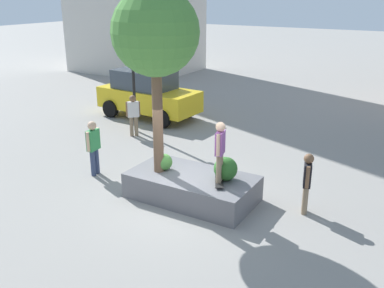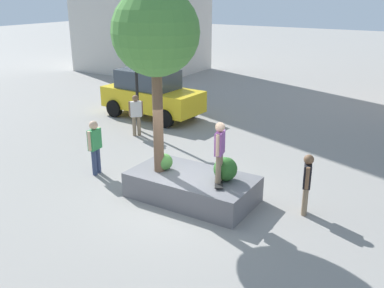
{
  "view_description": "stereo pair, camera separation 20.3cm",
  "coord_description": "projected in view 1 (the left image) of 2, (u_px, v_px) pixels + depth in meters",
  "views": [
    {
      "loc": [
        5.63,
        -9.04,
        5.45
      ],
      "look_at": [
        0.1,
        0.29,
        1.61
      ],
      "focal_mm": 40.47,
      "sensor_mm": 36.0,
      "label": 1
    },
    {
      "loc": [
        5.81,
        -8.94,
        5.45
      ],
      "look_at": [
        0.1,
        0.29,
        1.61
      ],
      "focal_mm": 40.47,
      "sensor_mm": 36.0,
      "label": 2
    }
  ],
  "objects": [
    {
      "name": "pedestrian_crossing",
      "position": [
        133.0,
        113.0,
        16.95
      ],
      "size": [
        0.45,
        0.44,
        1.65
      ],
      "color": "#847056",
      "rests_on": "ground"
    },
    {
      "name": "ground_plane",
      "position": [
        184.0,
        202.0,
        11.86
      ],
      "size": [
        120.0,
        120.0,
        0.0
      ],
      "primitive_type": "plane",
      "color": "gray"
    },
    {
      "name": "taxi_cab",
      "position": [
        148.0,
        94.0,
        19.49
      ],
      "size": [
        4.72,
        2.36,
        2.15
      ],
      "color": "gold",
      "rests_on": "ground"
    },
    {
      "name": "planter_ledge",
      "position": [
        192.0,
        187.0,
        11.93
      ],
      "size": [
        3.46,
        1.85,
        0.71
      ],
      "primitive_type": "cube",
      "color": "slate",
      "rests_on": "ground"
    },
    {
      "name": "skateboarder",
      "position": [
        220.0,
        148.0,
        10.94
      ],
      "size": [
        0.28,
        0.53,
        1.61
      ],
      "color": "#847056",
      "rests_on": "skateboard"
    },
    {
      "name": "skateboard",
      "position": [
        219.0,
        182.0,
        11.26
      ],
      "size": [
        0.56,
        0.81,
        0.07
      ],
      "color": "black",
      "rests_on": "planter_ledge"
    },
    {
      "name": "boxwood_shrub",
      "position": [
        164.0,
        162.0,
        12.09
      ],
      "size": [
        0.47,
        0.47,
        0.47
      ],
      "primitive_type": "sphere",
      "color": "#4C8C3D",
      "rests_on": "planter_ledge"
    },
    {
      "name": "passerby_with_bag",
      "position": [
        93.0,
        144.0,
        13.3
      ],
      "size": [
        0.27,
        0.59,
        1.74
      ],
      "color": "navy",
      "rests_on": "ground"
    },
    {
      "name": "plaza_tree",
      "position": [
        155.0,
        34.0,
        10.84
      ],
      "size": [
        2.25,
        2.25,
        4.9
      ],
      "color": "brown",
      "rests_on": "planter_ledge"
    },
    {
      "name": "bystander_watching",
      "position": [
        307.0,
        179.0,
        10.97
      ],
      "size": [
        0.31,
        0.53,
        1.63
      ],
      "color": "#847056",
      "rests_on": "ground"
    },
    {
      "name": "hedge_clump",
      "position": [
        226.0,
        169.0,
        11.41
      ],
      "size": [
        0.63,
        0.63,
        0.63
      ],
      "primitive_type": "sphere",
      "color": "#2D6628",
      "rests_on": "planter_ledge"
    },
    {
      "name": "traffic_light_median",
      "position": [
        132.0,
        52.0,
        16.82
      ],
      "size": [
        0.37,
        0.37,
        4.75
      ],
      "color": "black",
      "rests_on": "ground"
    }
  ]
}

